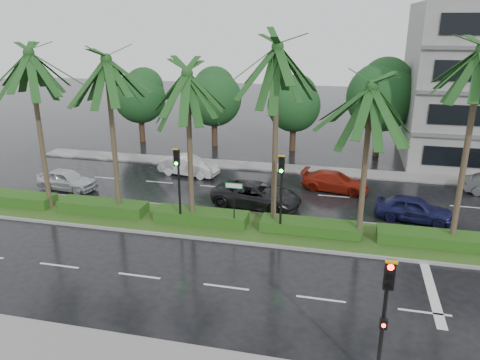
% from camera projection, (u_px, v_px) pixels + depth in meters
% --- Properties ---
extents(ground, '(120.00, 120.00, 0.00)m').
position_uv_depth(ground, '(250.00, 237.00, 24.52)').
color(ground, black).
rests_on(ground, ground).
extents(far_sidewalk, '(40.00, 2.00, 0.12)m').
position_uv_depth(far_sidewalk, '(283.00, 168.00, 35.54)').
color(far_sidewalk, gray).
rests_on(far_sidewalk, ground).
extents(median, '(36.00, 4.00, 0.15)m').
position_uv_depth(median, '(254.00, 227.00, 25.41)').
color(median, gray).
rests_on(median, ground).
extents(hedge, '(35.20, 1.40, 0.60)m').
position_uv_depth(hedge, '(254.00, 221.00, 25.29)').
color(hedge, '#1F4313').
rests_on(hedge, median).
extents(lane_markings, '(34.00, 13.06, 0.01)m').
position_uv_depth(lane_markings, '(308.00, 246.00, 23.47)').
color(lane_markings, silver).
rests_on(lane_markings, ground).
extents(palm_row, '(26.30, 4.20, 10.22)m').
position_uv_depth(palm_row, '(231.00, 75.00, 23.05)').
color(palm_row, '#423326').
rests_on(palm_row, median).
extents(signal_near, '(0.34, 0.45, 4.36)m').
position_uv_depth(signal_near, '(384.00, 317.00, 13.77)').
color(signal_near, black).
rests_on(signal_near, near_sidewalk).
extents(signal_median_left, '(0.34, 0.42, 4.36)m').
position_uv_depth(signal_median_left, '(178.00, 175.00, 24.68)').
color(signal_median_left, black).
rests_on(signal_median_left, median).
extents(signal_median_right, '(0.34, 0.42, 4.36)m').
position_uv_depth(signal_median_right, '(281.00, 183.00, 23.49)').
color(signal_median_right, black).
rests_on(signal_median_right, median).
extents(street_sign, '(0.95, 0.09, 2.60)m').
position_uv_depth(street_sign, '(234.00, 194.00, 24.48)').
color(street_sign, black).
rests_on(street_sign, median).
extents(bg_trees, '(32.80, 5.56, 8.02)m').
position_uv_depth(bg_trees, '(308.00, 97.00, 38.95)').
color(bg_trees, '#332617').
rests_on(bg_trees, ground).
extents(car_silver, '(2.10, 4.26, 1.40)m').
position_uv_depth(car_silver, '(67.00, 180.00, 31.06)').
color(car_silver, silver).
rests_on(car_silver, ground).
extents(car_white, '(2.11, 4.52, 1.43)m').
position_uv_depth(car_white, '(189.00, 166.00, 33.96)').
color(car_white, silver).
rests_on(car_white, ground).
extents(car_darkgrey, '(3.22, 5.68, 1.50)m').
position_uv_depth(car_darkgrey, '(257.00, 195.00, 28.21)').
color(car_darkgrey, black).
rests_on(car_darkgrey, ground).
extents(car_red, '(2.52, 4.65, 1.28)m').
position_uv_depth(car_red, '(335.00, 181.00, 30.90)').
color(car_red, maroon).
rests_on(car_red, ground).
extents(car_blue, '(2.36, 4.42, 1.43)m').
position_uv_depth(car_blue, '(414.00, 209.00, 26.29)').
color(car_blue, '#181A4A').
rests_on(car_blue, ground).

